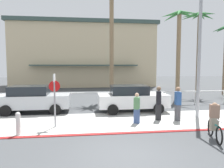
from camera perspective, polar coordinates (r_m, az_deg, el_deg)
name	(u,v)px	position (r m, az deg, el deg)	size (l,w,h in m)	color
ground_plane	(101,103)	(17.07, -2.85, -5.04)	(80.00, 80.00, 0.00)	#424447
sidewalk_strip	(110,122)	(11.43, -0.53, -9.97)	(44.00, 4.00, 0.02)	beige
curb_paint	(115,133)	(9.52, 0.94, -13.01)	(44.00, 0.24, 0.03)	maroon
building_backdrop	(85,55)	(32.85, -7.29, 7.72)	(20.37, 9.49, 9.13)	beige
rail_fence	(103,95)	(15.47, -2.43, -2.92)	(23.63, 0.08, 1.04)	white
stop_sign_bike_lane	(55,93)	(10.48, -15.05, -2.21)	(0.52, 0.56, 2.56)	gray
bollard_1	(18,123)	(10.00, -23.72, -9.56)	(0.20, 0.20, 1.00)	white
streetlight_curb	(202,41)	(12.77, 22.83, 10.51)	(0.24, 2.54, 7.50)	#9EA0A5
palm_tree_1	(112,18)	(19.21, 0.06, 17.16)	(3.07, 3.18, 9.40)	#846B4C
palm_tree_2	(179,35)	(20.01, 17.38, 12.31)	(3.39, 3.26, 7.73)	#846B4C
palm_tree_3	(199,33)	(23.05, 22.10, 12.53)	(3.49, 3.13, 8.15)	#756047
car_silver_1	(33,99)	(14.34, -20.29, -3.72)	(4.40, 2.02, 1.69)	#B2B7BC
car_white_2	(132,98)	(13.79, 5.30, -3.77)	(4.40, 2.02, 1.69)	white
cyclist_teal_0	(214,122)	(9.62, 25.61, -9.10)	(0.57, 1.76, 1.50)	black
pedestrian_0	(158,104)	(11.83, 12.28, -5.34)	(0.40, 0.46, 1.84)	#232326
pedestrian_1	(137,109)	(11.03, 6.61, -6.76)	(0.42, 0.47, 1.57)	#384C7A
pedestrian_2	(178,105)	(11.94, 17.11, -5.38)	(0.36, 0.43, 1.83)	#4C4C51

